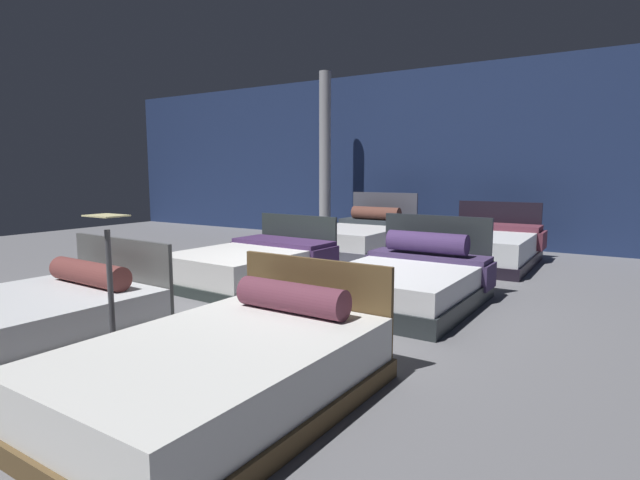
{
  "coord_description": "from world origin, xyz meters",
  "views": [
    {
      "loc": [
        3.15,
        -4.62,
        1.44
      ],
      "look_at": [
        -0.24,
        0.78,
        0.58
      ],
      "focal_mm": 28.32,
      "sensor_mm": 36.0,
      "label": 1
    }
  ],
  "objects": [
    {
      "name": "bed_5",
      "position": [
        1.16,
        3.41,
        0.26
      ],
      "size": [
        1.59,
        2.14,
        0.94
      ],
      "rotation": [
        0.0,
        0.0,
        0.01
      ],
      "color": "black",
      "rests_on": "ground_plane"
    },
    {
      "name": "ground_plane",
      "position": [
        0.0,
        0.0,
        -0.01
      ],
      "size": [
        18.0,
        18.0,
        0.02
      ],
      "primitive_type": "cube",
      "color": "slate"
    },
    {
      "name": "bed_1",
      "position": [
        1.06,
        -2.41,
        0.23
      ],
      "size": [
        1.46,
        2.16,
        0.79
      ],
      "rotation": [
        0.0,
        0.0,
        -0.02
      ],
      "color": "brown",
      "rests_on": "ground_plane"
    },
    {
      "name": "bed_4",
      "position": [
        -1.06,
        3.45,
        0.26
      ],
      "size": [
        1.57,
        2.19,
        1.05
      ],
      "rotation": [
        0.0,
        0.0,
        -0.01
      ],
      "color": "#4F505D",
      "rests_on": "ground_plane"
    },
    {
      "name": "bed_0",
      "position": [
        -1.1,
        -2.51,
        0.22
      ],
      "size": [
        1.67,
        2.11,
        0.81
      ],
      "rotation": [
        0.0,
        0.0,
        -0.05
      ],
      "color": "#525352",
      "rests_on": "ground_plane"
    },
    {
      "name": "price_sign",
      "position": [
        0.0,
        -2.43,
        0.45
      ],
      "size": [
        0.28,
        0.24,
        1.15
      ],
      "color": "#3F3F44",
      "rests_on": "ground_plane"
    },
    {
      "name": "bed_3",
      "position": [
        1.08,
        0.48,
        0.24
      ],
      "size": [
        1.5,
        1.97,
        0.92
      ],
      "rotation": [
        0.0,
        0.0,
        -0.01
      ],
      "color": "#272C2F",
      "rests_on": "ground_plane"
    },
    {
      "name": "support_pillar",
      "position": [
        -2.47,
        4.52,
        1.75
      ],
      "size": [
        0.25,
        0.25,
        3.5
      ],
      "primitive_type": "cylinder",
      "color": "#99999E",
      "rests_on": "ground_plane"
    },
    {
      "name": "showroom_back_wall",
      "position": [
        0.0,
        5.31,
        1.75
      ],
      "size": [
        18.0,
        0.06,
        3.5
      ],
      "primitive_type": "cube",
      "color": "navy",
      "rests_on": "ground_plane"
    },
    {
      "name": "bed_2",
      "position": [
        -1.06,
        0.44,
        0.23
      ],
      "size": [
        1.57,
        2.12,
        0.83
      ],
      "rotation": [
        0.0,
        0.0,
        -0.05
      ],
      "color": "#28312F",
      "rests_on": "ground_plane"
    }
  ]
}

